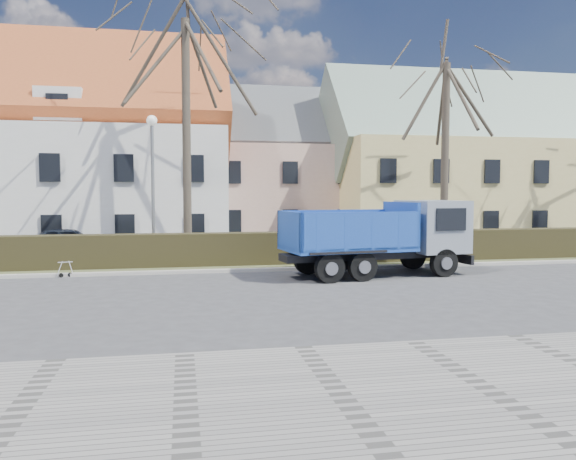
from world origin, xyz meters
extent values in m
plane|color=#3B3B3D|center=(0.00, 0.00, 0.00)|extent=(120.00, 120.00, 0.00)
cube|color=gray|center=(0.00, -8.50, 0.04)|extent=(80.00, 5.00, 0.08)
cube|color=#AEA99E|center=(0.00, 4.60, 0.06)|extent=(80.00, 0.30, 0.12)
cube|color=#464D2B|center=(0.00, 6.20, 0.05)|extent=(80.00, 3.00, 0.10)
cube|color=black|center=(0.00, 6.00, 0.65)|extent=(60.00, 0.90, 1.30)
imported|color=black|center=(-7.36, 10.87, 0.69)|extent=(4.27, 2.22, 1.39)
camera|label=1|loc=(-2.24, -16.28, 3.04)|focal=35.00mm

